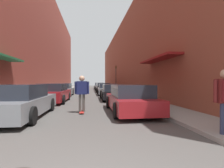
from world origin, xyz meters
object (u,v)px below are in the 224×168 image
at_px(parked_car_right_1, 113,92).
at_px(skateboarder, 82,90).
at_px(parked_car_left_0, 22,102).
at_px(parked_car_right_0, 130,99).
at_px(parked_car_right_2, 107,90).
at_px(parked_car_right_3, 103,88).
at_px(traffic_light, 116,75).
at_px(parked_car_right_4, 101,87).
at_px(parked_car_right_5, 99,86).
at_px(parked_car_left_1, 54,93).
at_px(parked_car_left_2, 62,90).

height_order(parked_car_right_1, skateboarder, skateboarder).
distance_m(parked_car_left_0, parked_car_right_0, 4.64).
distance_m(parked_car_right_2, parked_car_right_3, 5.19).
height_order(parked_car_left_0, traffic_light, traffic_light).
bearing_deg(parked_car_right_2, parked_car_right_3, 89.68).
bearing_deg(parked_car_right_4, skateboarder, -96.11).
relative_size(parked_car_right_2, parked_car_right_5, 0.88).
bearing_deg(parked_car_left_1, parked_car_left_0, -91.93).
xyz_separation_m(parked_car_right_0, parked_car_right_5, (0.08, 27.56, 0.01)).
xyz_separation_m(parked_car_right_1, parked_car_right_5, (0.09, 21.64, 0.02)).
height_order(parked_car_left_1, parked_car_right_0, parked_car_left_1).
relative_size(parked_car_right_1, parked_car_right_3, 0.99).
height_order(parked_car_right_2, parked_car_right_5, parked_car_right_5).
relative_size(parked_car_left_2, parked_car_right_2, 1.08).
relative_size(parked_car_left_0, parked_car_left_2, 1.05).
height_order(parked_car_left_2, parked_car_right_4, parked_car_left_2).
bearing_deg(parked_car_left_1, parked_car_left_2, 92.20).
bearing_deg(parked_car_left_1, parked_car_right_2, 56.00).
bearing_deg(parked_car_right_1, parked_car_right_5, 89.76).
relative_size(parked_car_right_4, traffic_light, 1.25).
bearing_deg(parked_car_right_4, traffic_light, -64.37).
distance_m(parked_car_left_1, parked_car_right_3, 12.58).
xyz_separation_m(parked_car_left_0, parked_car_left_1, (0.18, 5.36, 0.00)).
bearing_deg(parked_car_left_0, parked_car_right_3, 74.82).
xyz_separation_m(parked_car_left_1, parked_car_right_5, (4.50, 22.78, -0.00)).
distance_m(parked_car_left_1, parked_car_right_0, 6.51).
distance_m(parked_car_right_2, skateboarder, 11.49).
xyz_separation_m(parked_car_right_2, parked_car_right_3, (0.03, 5.19, 0.04)).
distance_m(parked_car_left_0, parked_car_right_2, 12.79).
distance_m(parked_car_left_2, traffic_light, 10.54).
relative_size(parked_car_right_0, skateboarder, 2.69).
bearing_deg(parked_car_right_0, parked_car_left_0, -172.81).
xyz_separation_m(parked_car_left_1, parked_car_right_2, (4.43, 6.57, -0.04)).
bearing_deg(parked_car_right_1, parked_car_right_2, 89.72).
bearing_deg(skateboarder, parked_car_left_1, 114.95).
height_order(parked_car_left_2, parked_car_right_2, parked_car_left_2).
relative_size(parked_car_left_1, parked_car_right_5, 0.98).
xyz_separation_m(parked_car_left_2, parked_car_right_3, (4.67, 6.36, 0.01)).
bearing_deg(parked_car_right_1, parked_car_left_1, -165.48).
bearing_deg(parked_car_right_4, parked_car_right_1, -90.48).
bearing_deg(parked_car_right_2, skateboarder, -101.33).
bearing_deg(parked_car_right_5, skateboarder, -94.83).
distance_m(parked_car_left_2, parked_car_right_2, 4.79).
xyz_separation_m(parked_car_left_1, parked_car_right_3, (4.46, 11.76, 0.00)).
bearing_deg(skateboarder, traffic_light, 76.45).
relative_size(parked_car_left_1, parked_car_right_3, 1.02).
bearing_deg(parked_car_right_1, traffic_light, 80.17).
bearing_deg(parked_car_left_2, parked_car_left_0, -89.86).
relative_size(parked_car_right_0, parked_car_right_3, 1.02).
bearing_deg(traffic_light, parked_car_left_2, -130.38).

